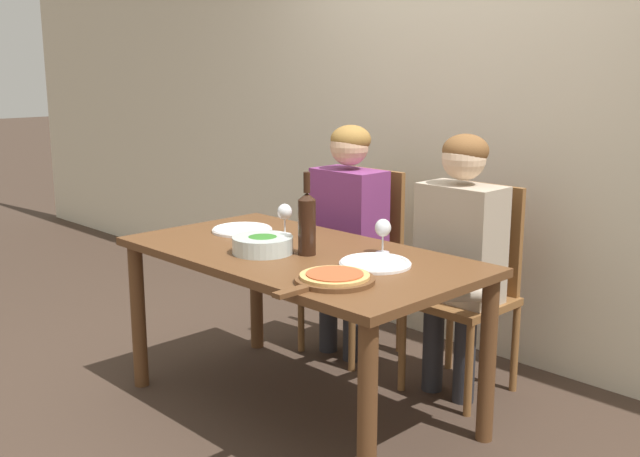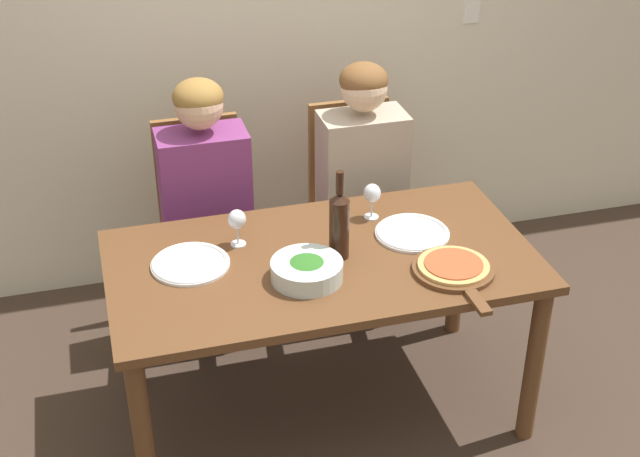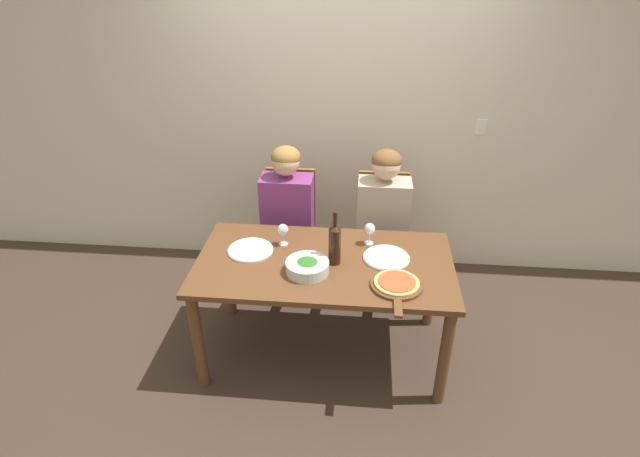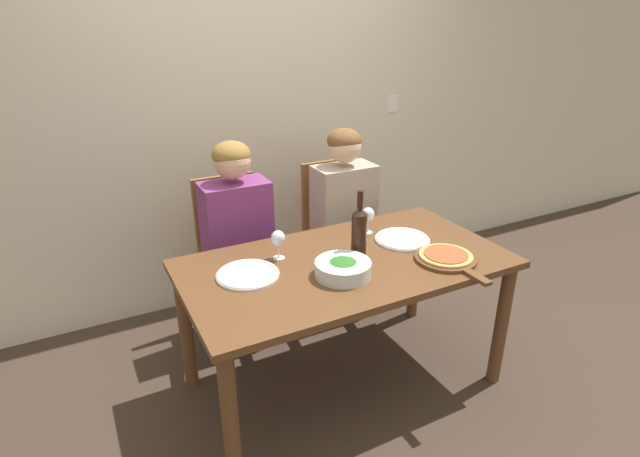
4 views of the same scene
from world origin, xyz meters
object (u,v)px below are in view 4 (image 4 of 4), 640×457
Objects in this scene: pizza_on_board at (447,258)px; person_man at (345,206)px; wine_glass_left at (278,239)px; chair_left at (234,253)px; wine_glass_right at (368,215)px; broccoli_bowl at (343,268)px; dinner_plate_right at (402,239)px; chair_right at (336,232)px; wine_bottle at (359,233)px; dinner_plate_left at (248,274)px; person_woman at (238,226)px.

person_man is at bearing 94.07° from pizza_on_board.
chair_left is at bearing 94.74° from wine_glass_left.
pizza_on_board is (0.06, -0.88, 0.01)m from person_man.
wine_glass_right is (-0.10, -0.41, 0.10)m from person_man.
wine_glass_left is at bearing 122.83° from broccoli_bowl.
dinner_plate_right is (0.48, 0.19, -0.03)m from broccoli_bowl.
chair_right reaches higher than dinner_plate_right.
wine_bottle is 2.36× the size of wine_glass_left.
pizza_on_board is 2.93× the size of wine_glass_left.
wine_glass_right is (-0.11, 0.17, 0.10)m from dinner_plate_right.
chair_left and chair_right have the same top height.
dinner_plate_left is at bearing -141.09° from chair_right.
pizza_on_board is at bearing -29.21° from wine_glass_left.
broccoli_bowl is at bearing -72.66° from person_woman.
broccoli_bowl is 1.74× the size of wine_glass_left.
wine_bottle is at bearing -167.06° from dinner_plate_right.
person_man is at bearing 33.90° from dinner_plate_left.
wine_bottle is 0.40m from wine_glass_left.
person_woman is 4.70× the size of broccoli_bowl.
person_man is 1.04m from dinner_plate_left.
wine_glass_left is at bearing -144.13° from person_man.
pizza_on_board is at bearing -79.98° from dinner_plate_right.
chair_right is 0.80× the size of person_woman.
person_man is 4.22× the size of dinner_plate_left.
wine_glass_right reaches higher than dinner_plate_left.
dinner_plate_right is at bearing -44.34° from chair_left.
person_woman reaches higher than wine_glass_right.
wine_glass_left is at bearing 150.79° from pizza_on_board.
pizza_on_board is (0.77, -1.00, 0.23)m from chair_left.
person_woman is at bearing 180.00° from person_man.
broccoli_bowl is 1.74× the size of wine_glass_right.
dinner_plate_right is 1.94× the size of wine_glass_right.
wine_bottle is at bearing -111.82° from chair_right.
wine_glass_right is (0.37, 0.36, 0.07)m from broccoli_bowl.
broccoli_bowl is 0.36m from wine_glass_left.
wine_glass_right is (0.61, -0.53, 0.32)m from chair_left.
wine_bottle is 1.22× the size of dinner_plate_left.
dinner_plate_left is 1.94× the size of wine_glass_left.
person_woman and person_man have the same top height.
wine_glass_right reaches higher than dinner_plate_right.
person_man is 0.82m from wine_glass_left.
pizza_on_board is at bearing -52.27° from chair_left.
chair_right is at bearing 79.32° from wine_glass_right.
person_man reaches higher than wine_glass_left.
wine_glass_right is (0.21, 0.25, -0.04)m from wine_bottle.
chair_left is 0.80× the size of person_woman.
chair_right reaches higher than wine_glass_left.
chair_left is 3.75× the size of broccoli_bowl.
pizza_on_board is (0.37, -0.22, -0.13)m from wine_bottle.
chair_left is 0.75m from dinner_plate_left.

